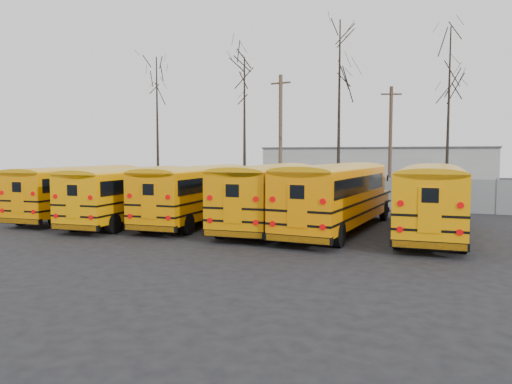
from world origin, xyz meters
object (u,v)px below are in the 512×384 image
at_px(bus_a, 80,187).
at_px(bus_f, 432,194).
at_px(utility_pole_left, 280,135).
at_px(utility_pole_right, 390,143).
at_px(bus_c, 198,189).
at_px(bus_e, 337,192).
at_px(bus_d, 269,190).
at_px(bus_b, 132,190).

xyz_separation_m(bus_a, bus_f, (17.92, 1.14, 0.12)).
distance_m(utility_pole_left, utility_pole_right, 8.78).
bearing_deg(bus_c, bus_e, -3.87).
height_order(bus_d, bus_f, bus_f).
relative_size(bus_a, utility_pole_right, 1.25).
bearing_deg(bus_f, bus_b, -176.31).
relative_size(bus_b, bus_d, 0.94).
height_order(bus_c, utility_pole_right, utility_pole_right).
xyz_separation_m(bus_f, utility_pole_right, (-3.82, 15.00, 2.48)).
distance_m(bus_b, utility_pole_left, 17.71).
xyz_separation_m(bus_d, utility_pole_right, (3.37, 15.48, 2.49)).
relative_size(bus_e, utility_pole_right, 1.34).
relative_size(bus_a, bus_d, 0.94).
xyz_separation_m(bus_d, bus_e, (3.25, -0.06, 0.04)).
distance_m(bus_a, bus_d, 10.75).
bearing_deg(bus_a, bus_c, -0.73).
relative_size(bus_a, bus_c, 0.98).
relative_size(bus_b, bus_e, 0.92).
xyz_separation_m(bus_b, bus_e, (10.20, 1.12, 0.15)).
xyz_separation_m(bus_c, bus_f, (10.98, 0.56, 0.08)).
distance_m(bus_a, utility_pole_left, 17.96).
bearing_deg(bus_f, utility_pole_left, 125.72).
height_order(bus_d, bus_e, bus_e).
bearing_deg(bus_f, utility_pole_right, 101.33).
distance_m(bus_e, utility_pole_right, 15.73).
bearing_deg(bus_c, utility_pole_left, 91.48).
distance_m(bus_c, bus_e, 7.03).
bearing_deg(bus_d, bus_c, 176.50).
xyz_separation_m(bus_b, bus_d, (6.95, 1.18, 0.11)).
height_order(bus_a, bus_c, bus_c).
xyz_separation_m(bus_e, utility_pole_right, (0.12, 15.53, 2.46)).
height_order(bus_c, bus_e, bus_e).
bearing_deg(bus_c, bus_f, -1.13).
relative_size(bus_e, utility_pole_left, 1.14).
distance_m(bus_f, utility_pole_right, 15.67).
relative_size(bus_a, bus_f, 0.94).
xyz_separation_m(bus_d, utility_pole_left, (-5.36, 16.15, 3.23)).
height_order(bus_f, utility_pole_right, utility_pole_right).
height_order(bus_e, bus_f, bus_e).
height_order(bus_b, bus_f, bus_f).
bearing_deg(bus_e, utility_pole_left, 120.55).
height_order(bus_e, utility_pole_right, utility_pole_right).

